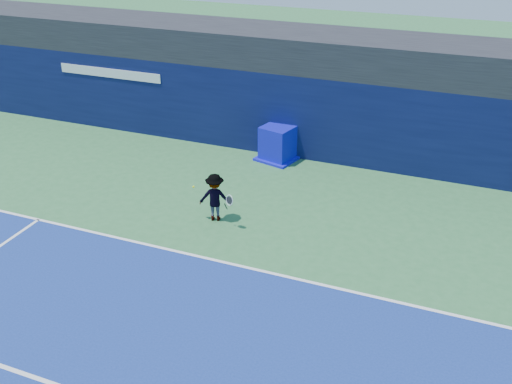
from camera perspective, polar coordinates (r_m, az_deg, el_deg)
ground at (r=13.23m, az=-12.67°, el=-12.88°), size 80.00×80.00×0.00m
baseline at (r=15.25m, az=-6.55°, el=-6.23°), size 24.00×0.10×0.01m
stadium_band at (r=21.11m, az=3.91°, el=14.20°), size 36.00×3.00×1.20m
back_wall_assembly at (r=20.79m, az=2.85°, el=7.98°), size 36.00×1.03×3.00m
equipment_cart at (r=20.39m, az=2.21°, el=4.78°), size 1.57×1.57×1.24m
tennis_player at (r=16.43m, az=-4.12°, el=-0.54°), size 1.25×0.78×1.45m
tennis_ball at (r=16.30m, az=-6.27°, el=0.52°), size 0.07×0.07×0.07m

